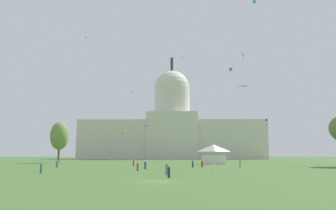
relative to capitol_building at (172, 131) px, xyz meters
name	(u,v)px	position (x,y,z in m)	size (l,w,h in m)	color
ground_plane	(158,182)	(-1.29, -179.15, -17.71)	(800.00, 800.00, 0.00)	#42662D
capitol_building	(172,131)	(0.00, 0.00, 0.00)	(114.83, 28.58, 65.82)	beige
event_tent	(214,154)	(12.82, -112.10, -14.75)	(7.44, 4.84, 5.88)	white
tree_west_far	(59,136)	(-38.55, -99.92, -8.50)	(6.30, 6.56, 14.05)	brown
person_teal_edge_west	(41,169)	(-19.79, -163.94, -17.02)	(0.44, 0.44, 1.50)	#1E757A
person_grey_front_center	(167,169)	(-0.52, -167.28, -16.93)	(0.57, 0.57, 1.72)	gray
person_white_near_tree_west	(214,168)	(7.13, -159.11, -16.98)	(0.40, 0.40, 1.61)	silver
person_grey_deep_crowd	(57,164)	(-24.57, -142.35, -16.96)	(0.63, 0.63, 1.68)	gray
person_tan_front_left	(240,164)	(15.64, -138.11, -16.92)	(0.59, 0.59, 1.74)	tan
person_black_mid_left	(57,164)	(-26.61, -136.74, -17.04)	(0.49, 0.49, 1.48)	black
person_red_front_right	(134,163)	(-9.40, -130.81, -16.92)	(0.53, 0.53, 1.73)	red
person_red_aisle_center	(202,164)	(7.08, -137.58, -16.97)	(0.59, 0.59, 1.65)	red
person_denim_back_right	(145,165)	(-5.08, -148.34, -16.96)	(0.58, 0.58, 1.67)	#3D5684
person_purple_lawn_far_left	(138,167)	(-5.87, -155.50, -17.01)	(0.46, 0.46, 1.53)	#703D93
person_navy_mid_right	(169,172)	(-0.16, -173.23, -17.03)	(0.42, 0.42, 1.49)	navy
person_navy_back_left	(193,164)	(4.84, -139.06, -16.95)	(0.42, 0.42, 1.65)	navy
kite_green_high	(231,69)	(26.22, -69.33, 22.60)	(1.37, 1.32, 2.65)	green
kite_gold_high	(132,92)	(-21.94, -33.51, 19.07)	(1.05, 1.06, 4.20)	gold
kite_yellow_low	(125,131)	(-21.09, -62.61, -4.47)	(1.33, 1.33, 1.27)	yellow
kite_blue_low	(267,120)	(37.36, -82.91, -1.41)	(1.03, 1.04, 4.22)	blue
kite_cyan_high	(254,1)	(23.57, -125.27, 28.10)	(0.96, 0.80, 1.15)	#33BCDB
kite_turquoise_low	(180,137)	(4.29, -39.96, -5.82)	(1.32, 1.40, 0.36)	teal
kite_lime_low	(243,87)	(13.83, -152.66, -2.13)	(1.83, 1.13, 0.10)	#8CD133
kite_white_high	(87,37)	(-23.48, -125.81, 17.67)	(0.87, 0.87, 3.64)	white
kite_magenta_mid	(146,126)	(-13.78, -33.62, 0.67)	(1.26, 1.29, 1.30)	#D1339E
kite_red_high	(243,55)	(29.90, -78.57, 26.17)	(0.64, 0.64, 3.82)	red
kite_black_high	(182,59)	(6.05, -25.37, 40.03)	(1.56, 0.88, 3.88)	black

